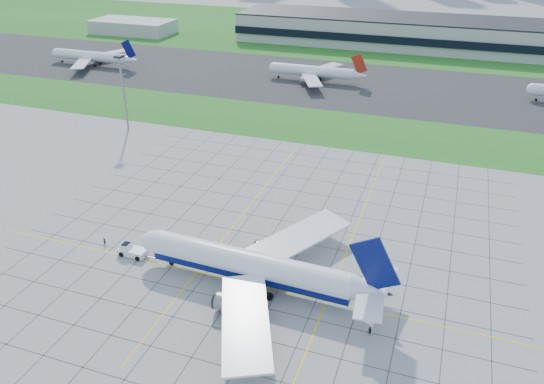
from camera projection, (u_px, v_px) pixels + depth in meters
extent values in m
plane|color=#9A9A95|center=(245.00, 276.00, 109.78)|extent=(1400.00, 1400.00, 0.00)
cube|color=#20611B|center=(341.00, 129.00, 184.84)|extent=(700.00, 35.00, 0.04)
cube|color=#383838|center=(370.00, 86.00, 230.71)|extent=(700.00, 75.00, 0.04)
cube|color=#20611B|center=(402.00, 37.00, 322.47)|extent=(700.00, 145.00, 0.04)
cube|color=#474744|center=(82.00, 215.00, 132.23)|extent=(0.18, 130.00, 0.02)
cube|color=#474744|center=(109.00, 220.00, 129.87)|extent=(0.18, 130.00, 0.02)
cube|color=#474744|center=(137.00, 226.00, 127.52)|extent=(0.18, 130.00, 0.02)
cube|color=#474744|center=(166.00, 232.00, 125.17)|extent=(0.18, 130.00, 0.02)
cube|color=#474744|center=(197.00, 238.00, 122.82)|extent=(0.18, 130.00, 0.02)
cube|color=#474744|center=(229.00, 244.00, 120.46)|extent=(0.18, 130.00, 0.02)
cube|color=#474744|center=(262.00, 251.00, 118.11)|extent=(0.18, 130.00, 0.02)
cube|color=#474744|center=(296.00, 257.00, 115.76)|extent=(0.18, 130.00, 0.02)
cube|color=#474744|center=(331.00, 265.00, 113.41)|extent=(0.18, 130.00, 0.02)
cube|color=#474744|center=(369.00, 272.00, 111.06)|extent=(0.18, 130.00, 0.02)
cube|color=#474744|center=(407.00, 280.00, 108.70)|extent=(0.18, 130.00, 0.02)
cube|color=#474744|center=(448.00, 288.00, 106.35)|extent=(0.18, 130.00, 0.02)
cube|color=#474744|center=(490.00, 296.00, 104.00)|extent=(0.18, 130.00, 0.02)
cube|color=#474744|center=(192.00, 357.00, 89.75)|extent=(110.00, 0.18, 0.02)
cube|color=#474744|center=(212.00, 327.00, 96.42)|extent=(110.00, 0.18, 0.02)
cube|color=#474744|center=(229.00, 300.00, 103.10)|extent=(110.00, 0.18, 0.02)
cube|color=#474744|center=(245.00, 276.00, 109.77)|extent=(110.00, 0.18, 0.02)
cube|color=#474744|center=(258.00, 255.00, 116.44)|extent=(110.00, 0.18, 0.02)
cube|color=#474744|center=(271.00, 237.00, 123.12)|extent=(110.00, 0.18, 0.02)
cube|color=#474744|center=(281.00, 220.00, 129.79)|extent=(110.00, 0.18, 0.02)
cube|color=#474744|center=(291.00, 205.00, 136.46)|extent=(110.00, 0.18, 0.02)
cube|color=#474744|center=(300.00, 192.00, 143.14)|extent=(110.00, 0.18, 0.02)
cube|color=#474744|center=(308.00, 179.00, 149.81)|extent=(110.00, 0.18, 0.02)
cube|color=#474744|center=(316.00, 168.00, 156.48)|extent=(110.00, 0.18, 0.02)
cube|color=#474744|center=(323.00, 157.00, 163.16)|extent=(110.00, 0.18, 0.02)
cube|color=yellow|center=(241.00, 282.00, 108.10)|extent=(120.00, 0.25, 0.03)
cube|color=yellow|center=(237.00, 221.00, 129.39)|extent=(0.25, 100.00, 0.03)
cube|color=yellow|center=(350.00, 242.00, 121.16)|extent=(0.25, 100.00, 0.03)
cube|color=#B7B7B2|center=(472.00, 37.00, 286.37)|extent=(260.00, 42.00, 15.00)
cube|color=black|center=(472.00, 46.00, 268.67)|extent=(260.00, 1.00, 4.00)
cube|color=black|center=(475.00, 21.00, 282.68)|extent=(260.00, 42.00, 0.80)
cube|color=#B7B7B2|center=(133.00, 27.00, 330.13)|extent=(50.00, 25.00, 8.00)
cylinder|color=gray|center=(124.00, 94.00, 178.75)|extent=(0.70, 0.70, 25.00)
cube|color=black|center=(119.00, 57.00, 172.82)|extent=(2.50, 2.50, 0.80)
cylinder|color=white|center=(250.00, 264.00, 105.05)|extent=(41.68, 7.00, 5.41)
cube|color=#081154|center=(250.00, 271.00, 105.85)|extent=(41.66, 6.64, 1.44)
ellipsoid|color=white|center=(160.00, 243.00, 111.82)|extent=(8.86, 5.74, 5.41)
cube|color=black|center=(152.00, 239.00, 112.25)|extent=(2.09, 2.96, 0.54)
cone|color=white|center=(369.00, 291.00, 97.14)|extent=(7.41, 5.42, 5.14)
cube|color=#081154|center=(375.00, 264.00, 94.17)|extent=(9.85, 0.83, 11.52)
cube|color=white|center=(300.00, 237.00, 115.58)|extent=(19.10, 26.10, 0.88)
cube|color=white|center=(245.00, 320.00, 91.84)|extent=(17.63, 26.39, 0.88)
cylinder|color=slate|center=(268.00, 250.00, 114.11)|extent=(5.99, 3.65, 3.43)
cylinder|color=slate|center=(230.00, 304.00, 98.53)|extent=(5.99, 3.65, 3.43)
cylinder|color=gray|center=(171.00, 260.00, 112.89)|extent=(0.34, 0.34, 2.35)
cylinder|color=black|center=(171.00, 263.00, 113.21)|extent=(1.01, 0.49, 0.99)
cylinder|color=black|center=(277.00, 279.00, 108.04)|extent=(1.21, 1.13, 1.17)
cylinder|color=black|center=(266.00, 296.00, 103.29)|extent=(1.21, 1.13, 1.17)
cube|color=white|center=(133.00, 252.00, 116.13)|extent=(6.41, 3.18, 1.47)
cube|color=white|center=(126.00, 246.00, 116.19)|extent=(1.98, 2.38, 1.15)
cube|color=black|center=(126.00, 245.00, 116.09)|extent=(1.76, 2.16, 0.73)
cube|color=gray|center=(151.00, 257.00, 114.81)|extent=(3.15, 0.31, 0.19)
cylinder|color=black|center=(129.00, 248.00, 118.11)|extent=(1.17, 0.57, 1.15)
cylinder|color=black|center=(122.00, 254.00, 115.87)|extent=(1.17, 0.57, 1.15)
cylinder|color=black|center=(145.00, 252.00, 116.74)|extent=(1.17, 0.57, 1.15)
cylinder|color=black|center=(138.00, 258.00, 114.50)|extent=(1.17, 0.57, 1.15)
imported|color=black|center=(105.00, 242.00, 119.71)|extent=(0.54, 0.73, 1.86)
imported|color=black|center=(370.00, 331.00, 94.13)|extent=(1.05, 1.06, 1.72)
cylinder|color=white|center=(91.00, 56.00, 259.90)|extent=(40.08, 4.80, 4.80)
cube|color=#080852|center=(128.00, 49.00, 251.02)|extent=(7.46, 0.40, 9.15)
cube|color=white|center=(109.00, 53.00, 268.63)|extent=(13.89, 20.66, 0.40)
cube|color=white|center=(81.00, 63.00, 250.28)|extent=(13.89, 20.66, 0.40)
cylinder|color=black|center=(100.00, 64.00, 262.62)|extent=(1.00, 1.00, 1.00)
cylinder|color=black|center=(95.00, 66.00, 258.95)|extent=(1.00, 1.00, 1.00)
cylinder|color=white|center=(313.00, 71.00, 235.13)|extent=(36.45, 4.80, 4.80)
cube|color=#A22112|center=(359.00, 64.00, 226.84)|extent=(7.46, 0.40, 9.15)
cube|color=white|center=(325.00, 67.00, 243.93)|extent=(13.89, 20.66, 0.40)
cube|color=white|center=(312.00, 80.00, 225.58)|extent=(13.89, 20.66, 0.40)
cylinder|color=black|center=(321.00, 79.00, 237.93)|extent=(1.00, 1.00, 1.00)
cylinder|color=black|center=(318.00, 82.00, 234.26)|extent=(1.00, 1.00, 1.00)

